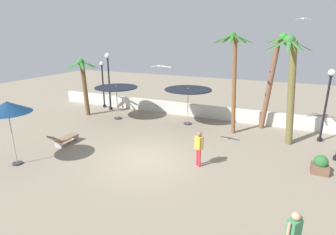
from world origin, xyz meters
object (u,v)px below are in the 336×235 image
palm_tree_1 (83,79)px  palm_tree_2 (290,80)px  palm_tree_0 (234,71)px  palm_tree_3 (273,73)px  patio_umbrella_2 (7,108)px  patio_umbrella_0 (116,89)px  seagull_0 (303,19)px  lounge_chair_0 (63,138)px  patio_umbrella_1 (188,91)px  guest_1 (199,145)px  lamp_post_3 (103,81)px  guest_0 (293,234)px  lamp_post_1 (327,99)px  seagull_1 (161,66)px  lamp_post_2 (109,73)px  planter (320,165)px

palm_tree_1 → palm_tree_2: size_ratio=0.72×
palm_tree_0 → palm_tree_3: palm_tree_0 is taller
patio_umbrella_2 → patio_umbrella_0: bearing=88.7°
patio_umbrella_0 → palm_tree_2: bearing=-0.0°
seagull_0 → palm_tree_1: bearing=-165.0°
patio_umbrella_0 → lounge_chair_0: size_ratio=1.62×
patio_umbrella_1 → palm_tree_1: (-8.06, -1.00, 0.40)m
palm_tree_1 → patio_umbrella_1: bearing=7.1°
guest_1 → palm_tree_1: bearing=156.3°
lamp_post_3 → seagull_0: 15.41m
patio_umbrella_1 → guest_0: (6.62, -10.14, -1.36)m
patio_umbrella_2 → palm_tree_3: (10.50, 10.40, 0.84)m
lamp_post_1 → seagull_1: (-7.58, -5.61, 1.99)m
lamp_post_2 → guest_0: lamp_post_2 is taller
lamp_post_2 → seagull_0: bearing=7.9°
palm_tree_3 → seagull_1: size_ratio=5.22×
patio_umbrella_0 → planter: bearing=-13.7°
seagull_0 → planter: (1.37, -6.99, -6.54)m
lamp_post_1 → lamp_post_2: bearing=177.1°
lamp_post_1 → guest_0: lamp_post_1 is taller
patio_umbrella_2 → guest_0: patio_umbrella_2 is taller
lamp_post_2 → lamp_post_3: bearing=155.1°
palm_tree_2 → lamp_post_3: palm_tree_2 is taller
seagull_1 → patio_umbrella_1: bearing=96.1°
seagull_0 → seagull_1: 10.42m
patio_umbrella_1 → guest_0: 12.19m
palm_tree_1 → guest_0: (14.67, -9.14, -1.76)m
patio_umbrella_1 → planter: (7.81, -4.10, -1.97)m
palm_tree_0 → palm_tree_3: (2.12, 1.76, -0.26)m
palm_tree_2 → lamp_post_1: 2.55m
lamp_post_1 → seagull_1: size_ratio=3.58×
patio_umbrella_1 → palm_tree_3: 5.46m
palm_tree_1 → seagull_0: bearing=15.0°
seagull_1 → palm_tree_1: bearing=153.0°
lamp_post_1 → palm_tree_0: bearing=-172.6°
lounge_chair_0 → seagull_0: bearing=38.8°
lamp_post_3 → seagull_1: size_ratio=3.33×
lamp_post_2 → palm_tree_2: bearing=-8.2°
patio_umbrella_1 → guest_1: 6.40m
lamp_post_3 → patio_umbrella_1: bearing=-10.1°
patio_umbrella_1 → palm_tree_2: size_ratio=0.53×
lamp_post_1 → guest_1: bearing=-133.1°
patio_umbrella_1 → planter: bearing=-27.7°
palm_tree_2 → lamp_post_3: bearing=170.5°
lounge_chair_0 → guest_0: 12.30m
seagull_1 → patio_umbrella_2: bearing=-148.1°
palm_tree_0 → guest_1: (-0.38, -5.25, -2.85)m
patio_umbrella_2 → planter: (13.17, 4.98, -2.43)m
patio_umbrella_2 → lounge_chair_0: (0.29, 2.71, -2.42)m
lamp_post_2 → lounge_chair_0: (2.12, -7.37, -2.69)m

